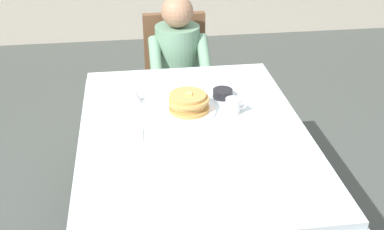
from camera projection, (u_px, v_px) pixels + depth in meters
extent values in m
cube|color=silver|center=(194.00, 133.00, 2.36)|extent=(1.10, 1.50, 0.04)
cube|color=silver|center=(177.00, 86.00, 3.07)|extent=(1.10, 0.01, 0.18)
cube|color=silver|center=(81.00, 160.00, 2.35)|extent=(0.01, 1.50, 0.18)
cube|color=silver|center=(300.00, 143.00, 2.48)|extent=(0.01, 1.50, 0.18)
cylinder|color=brown|center=(106.00, 133.00, 3.07)|extent=(0.07, 0.07, 0.70)
cylinder|color=brown|center=(250.00, 123.00, 3.18)|extent=(0.07, 0.07, 0.70)
cube|color=brown|center=(178.00, 90.00, 3.44)|extent=(0.44, 0.44, 0.05)
cube|color=brown|center=(174.00, 46.00, 3.48)|extent=(0.44, 0.06, 0.48)
cylinder|color=#2D2319|center=(206.00, 128.00, 3.41)|extent=(0.04, 0.04, 0.40)
cylinder|color=#2D2319|center=(156.00, 132.00, 3.37)|extent=(0.04, 0.04, 0.40)
cylinder|color=#2D2319|center=(199.00, 105.00, 3.72)|extent=(0.04, 0.04, 0.40)
cylinder|color=#2D2319|center=(152.00, 108.00, 3.68)|extent=(0.04, 0.04, 0.40)
cylinder|color=gray|center=(178.00, 58.00, 3.30)|extent=(0.30, 0.30, 0.46)
sphere|color=#A37556|center=(177.00, 12.00, 3.12)|extent=(0.21, 0.21, 0.21)
cylinder|color=gray|center=(204.00, 55.00, 3.16)|extent=(0.08, 0.29, 0.23)
cylinder|color=gray|center=(155.00, 58.00, 3.12)|extent=(0.08, 0.29, 0.23)
cylinder|color=#383D51|center=(193.00, 128.00, 3.37)|extent=(0.10, 0.10, 0.45)
cylinder|color=#383D51|center=(170.00, 129.00, 3.35)|extent=(0.10, 0.10, 0.45)
cylinder|color=white|center=(189.00, 111.00, 2.50)|extent=(0.28, 0.28, 0.02)
cylinder|color=tan|center=(190.00, 108.00, 2.49)|extent=(0.21, 0.21, 0.02)
cylinder|color=tan|center=(188.00, 105.00, 2.49)|extent=(0.18, 0.18, 0.02)
cylinder|color=tan|center=(187.00, 102.00, 2.48)|extent=(0.20, 0.20, 0.02)
cylinder|color=tan|center=(190.00, 99.00, 2.47)|extent=(0.21, 0.21, 0.02)
cylinder|color=tan|center=(188.00, 96.00, 2.47)|extent=(0.19, 0.19, 0.02)
cube|color=#F4E072|center=(189.00, 94.00, 2.45)|extent=(0.03, 0.03, 0.01)
cylinder|color=white|center=(233.00, 106.00, 2.47)|extent=(0.08, 0.08, 0.08)
torus|color=white|center=(242.00, 105.00, 2.48)|extent=(0.05, 0.01, 0.05)
cylinder|color=black|center=(223.00, 93.00, 2.64)|extent=(0.11, 0.11, 0.04)
cone|color=silver|center=(135.00, 96.00, 2.59)|extent=(0.08, 0.08, 0.07)
cube|color=silver|center=(153.00, 116.00, 2.47)|extent=(0.03, 0.18, 0.00)
cube|color=silver|center=(225.00, 111.00, 2.51)|extent=(0.03, 0.20, 0.00)
cube|color=silver|center=(205.00, 142.00, 2.25)|extent=(0.15, 0.05, 0.00)
cube|color=white|center=(125.00, 135.00, 2.29)|extent=(0.18, 0.13, 0.01)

